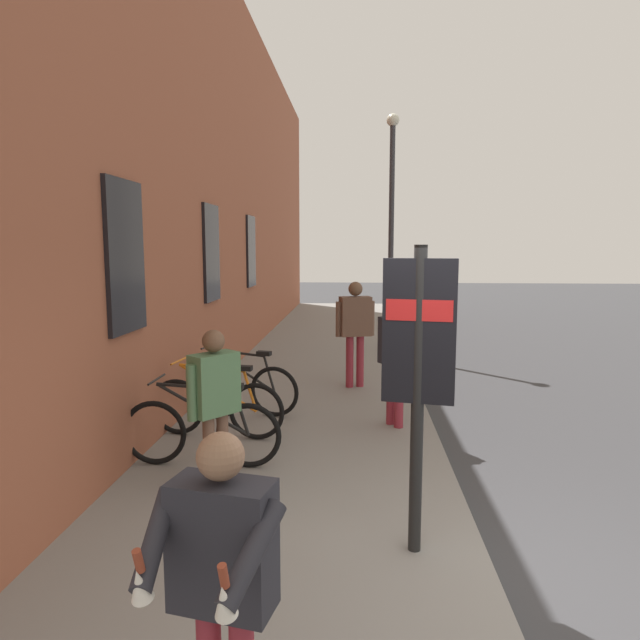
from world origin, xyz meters
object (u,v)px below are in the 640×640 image
at_px(bicycle_far_end, 241,387).
at_px(street_lamp, 391,213).
at_px(bicycle_nearest_sign, 202,431).
at_px(pedestrian_crossing_street, 215,395).
at_px(pedestrian_by_facade, 355,323).
at_px(tourist_with_hotdogs, 221,567).
at_px(transit_info_sign, 419,351).
at_px(pedestrian_near_bus, 396,350).
at_px(bicycle_under_window, 217,407).

height_order(bicycle_far_end, street_lamp, street_lamp).
xyz_separation_m(bicycle_nearest_sign, pedestrian_crossing_street, (-0.65, -0.32, 0.59)).
bearing_deg(pedestrian_by_facade, pedestrian_crossing_street, 162.93).
bearing_deg(street_lamp, pedestrian_by_facade, 167.22).
relative_size(bicycle_nearest_sign, pedestrian_by_facade, 0.98).
xyz_separation_m(bicycle_far_end, tourist_with_hotdogs, (-5.50, -1.07, 0.59)).
distance_m(pedestrian_by_facade, street_lamp, 4.05).
bearing_deg(transit_info_sign, street_lamp, -1.82).
height_order(pedestrian_by_facade, pedestrian_crossing_street, pedestrian_by_facade).
bearing_deg(transit_info_sign, pedestrian_crossing_street, 62.97).
relative_size(pedestrian_by_facade, tourist_with_hotdogs, 1.13).
bearing_deg(pedestrian_near_bus, bicycle_under_window, 104.96).
relative_size(bicycle_far_end, tourist_with_hotdogs, 1.09).
bearing_deg(bicycle_far_end, bicycle_under_window, 174.85).
height_order(bicycle_under_window, tourist_with_hotdogs, tourist_with_hotdogs).
bearing_deg(pedestrian_near_bus, bicycle_far_end, 79.36).
distance_m(bicycle_nearest_sign, pedestrian_crossing_street, 0.94).
relative_size(pedestrian_crossing_street, street_lamp, 0.30).
height_order(tourist_with_hotdogs, street_lamp, street_lamp).
bearing_deg(pedestrian_by_facade, tourist_with_hotdogs, 175.60).
xyz_separation_m(pedestrian_by_facade, pedestrian_near_bus, (-2.09, -0.55, -0.07)).
distance_m(bicycle_under_window, bicycle_far_end, 1.02).
height_order(bicycle_nearest_sign, street_lamp, street_lamp).
height_order(bicycle_under_window, street_lamp, street_lamp).
distance_m(bicycle_far_end, pedestrian_by_facade, 2.44).
bearing_deg(pedestrian_crossing_street, transit_info_sign, -117.03).
bearing_deg(transit_info_sign, bicycle_under_window, 41.23).
xyz_separation_m(bicycle_under_window, street_lamp, (6.12, -2.49, 2.73)).
distance_m(transit_info_sign, pedestrian_by_facade, 5.27).
relative_size(transit_info_sign, tourist_with_hotdogs, 1.51).
bearing_deg(transit_info_sign, bicycle_far_end, 30.98).
bearing_deg(tourist_with_hotdogs, pedestrian_by_facade, -4.40).
bearing_deg(bicycle_under_window, transit_info_sign, -138.77).
height_order(pedestrian_by_facade, street_lamp, street_lamp).
height_order(bicycle_nearest_sign, pedestrian_crossing_street, pedestrian_crossing_street).
height_order(transit_info_sign, pedestrian_by_facade, transit_info_sign).
xyz_separation_m(bicycle_nearest_sign, bicycle_far_end, (1.97, -0.02, -0.00)).
relative_size(pedestrian_by_facade, pedestrian_crossing_street, 1.12).
xyz_separation_m(pedestrian_near_bus, street_lamp, (5.51, -0.23, 2.09)).
bearing_deg(pedestrian_crossing_street, tourist_with_hotdogs, -165.13).
xyz_separation_m(bicycle_under_window, pedestrian_near_bus, (0.60, -2.26, 0.64)).
relative_size(bicycle_far_end, transit_info_sign, 0.73).
xyz_separation_m(pedestrian_crossing_street, tourist_with_hotdogs, (-2.89, -0.77, 0.00)).
height_order(bicycle_far_end, transit_info_sign, transit_info_sign).
xyz_separation_m(bicycle_under_window, pedestrian_crossing_street, (-1.60, -0.40, 0.59)).
bearing_deg(bicycle_nearest_sign, pedestrian_crossing_street, -153.53).
distance_m(pedestrian_by_facade, pedestrian_crossing_street, 4.50).
distance_m(bicycle_nearest_sign, bicycle_under_window, 0.96).
height_order(pedestrian_by_facade, tourist_with_hotdogs, pedestrian_by_facade).
relative_size(transit_info_sign, pedestrian_near_bus, 1.42).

